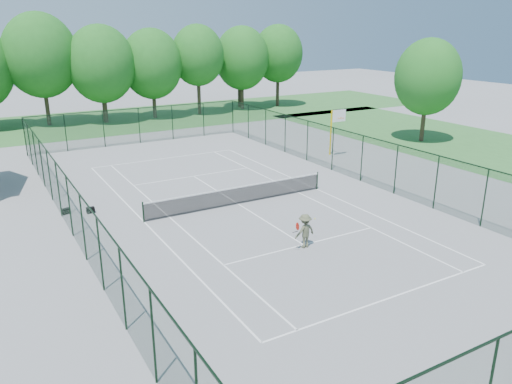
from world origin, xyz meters
TOP-DOWN VIEW (x-y plane):
  - ground at (0.00, 0.00)m, footprint 140.00×140.00m
  - grass_far at (0.00, 30.00)m, footprint 80.00×16.00m
  - grass_side at (24.00, 4.00)m, footprint 14.00×40.00m
  - court_lines at (0.00, 0.00)m, footprint 11.05×23.85m
  - tennis_net at (0.00, 0.00)m, footprint 11.08×0.08m
  - fence_enclosure at (0.00, 0.00)m, footprint 18.05×36.05m
  - tree_line_far at (0.00, 30.00)m, footprint 39.40×6.40m
  - basketball_goal at (11.61, 6.06)m, footprint 1.20×1.43m
  - tree_side at (21.62, 6.47)m, footprint 5.51×5.51m
  - sports_bag_a at (-8.74, 3.24)m, footprint 0.45×0.35m
  - sports_bag_b at (-7.56, 2.74)m, footprint 0.42×0.27m
  - tennis_player at (-0.11, -6.62)m, footprint 1.75×0.90m

SIDE VIEW (x-z plane):
  - ground at x=0.00m, z-range 0.00..0.00m
  - court_lines at x=0.00m, z-range 0.00..0.01m
  - grass_far at x=0.00m, z-range 0.00..0.01m
  - grass_side at x=24.00m, z-range 0.00..0.01m
  - sports_bag_a at x=-8.74m, z-range 0.00..0.31m
  - sports_bag_b at x=-7.56m, z-range 0.00..0.32m
  - tennis_net at x=0.00m, z-range 0.03..1.13m
  - tennis_player at x=-0.11m, z-range 0.00..1.60m
  - fence_enclosure at x=0.00m, z-range 0.05..3.07m
  - basketball_goal at x=11.61m, z-range 0.74..4.39m
  - tree_side at x=21.62m, z-range 1.14..9.86m
  - tree_line_far at x=0.00m, z-range 1.14..10.84m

